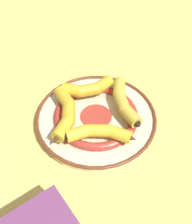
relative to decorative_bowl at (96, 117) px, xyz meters
The scene contains 6 objects.
ground_plane 0.03m from the decorative_bowl, 37.10° to the left, with size 2.80×2.80×0.00m, color #E5CC6B.
decorative_bowl is the anchor object (origin of this frame).
banana_a 0.10m from the decorative_bowl, 117.39° to the left, with size 0.20×0.09×0.04m.
banana_b 0.10m from the decorative_bowl, 12.65° to the left, with size 0.06×0.20×0.03m.
banana_c 0.10m from the decorative_bowl, 71.78° to the right, with size 0.21×0.08×0.04m.
banana_d 0.10m from the decorative_bowl, 155.14° to the right, with size 0.09×0.17×0.04m.
Camera 1 is at (0.49, 0.03, 0.62)m, focal length 42.00 mm.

